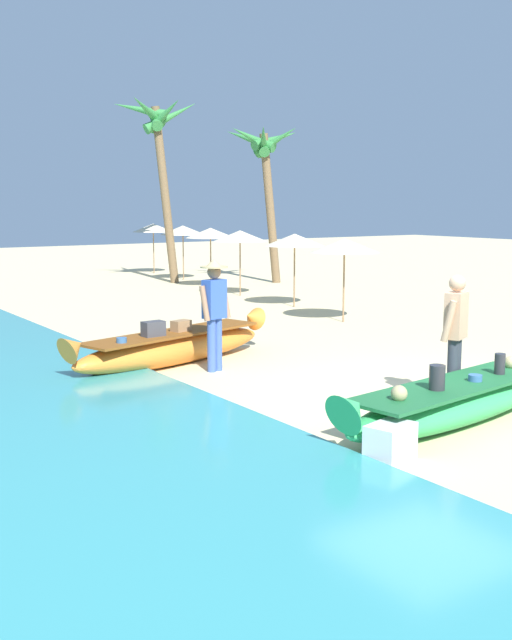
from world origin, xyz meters
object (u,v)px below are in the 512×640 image
object	(u,v)px
person_tourist_customer	(455,332)
palm_tree_tall_inland	(158,137)
person_vendor_hatted	(214,307)
cooler_box	(390,443)
boat_orange_midground	(173,347)
palm_tree_leaning_seaward	(265,156)
boat_green_foreground	(458,400)

from	to	relation	value
person_tourist_customer	palm_tree_tall_inland	size ratio (longest dim) A/B	0.29
person_vendor_hatted	palm_tree_tall_inland	distance (m)	14.48
person_tourist_customer	cooler_box	xyz separation A→B (m)	(-2.32, -1.23, -0.80)
person_vendor_hatted	boat_orange_midground	bearing A→B (deg)	111.35
person_vendor_hatted	palm_tree_leaning_seaward	world-z (taller)	palm_tree_leaning_seaward
boat_orange_midground	cooler_box	xyz separation A→B (m)	(-0.39, -5.66, -0.11)
boat_orange_midground	person_tourist_customer	world-z (taller)	person_tourist_customer
boat_orange_midground	palm_tree_leaning_seaward	bearing A→B (deg)	49.10
palm_tree_leaning_seaward	boat_green_foreground	bearing A→B (deg)	-116.22
person_tourist_customer	palm_tree_tall_inland	world-z (taller)	palm_tree_tall_inland
boat_green_foreground	palm_tree_leaning_seaward	distance (m)	17.44
boat_green_foreground	person_tourist_customer	xyz separation A→B (m)	(0.62, 0.64, 0.71)
palm_tree_tall_inland	palm_tree_leaning_seaward	distance (m)	3.57
person_vendor_hatted	cooler_box	xyz separation A→B (m)	(-0.72, -4.83, -0.85)
boat_orange_midground	person_vendor_hatted	world-z (taller)	person_vendor_hatted
boat_orange_midground	palm_tree_leaning_seaward	world-z (taller)	palm_tree_leaning_seaward
palm_tree_tall_inland	person_tourist_customer	bearing A→B (deg)	-103.33
person_vendor_hatted	palm_tree_tall_inland	bearing A→B (deg)	66.85
person_vendor_hatted	person_tourist_customer	size ratio (longest dim) A/B	1.03
boat_green_foreground	person_tourist_customer	bearing A→B (deg)	46.04
boat_orange_midground	cooler_box	world-z (taller)	boat_orange_midground
person_tourist_customer	palm_tree_leaning_seaward	xyz separation A→B (m)	(6.89, 14.60, 3.24)
boat_green_foreground	person_vendor_hatted	distance (m)	4.42
person_tourist_customer	cooler_box	distance (m)	2.74
boat_orange_midground	person_vendor_hatted	xyz separation A→B (m)	(0.32, -0.83, 0.75)
person_tourist_customer	boat_orange_midground	bearing A→B (deg)	113.44
boat_green_foreground	boat_orange_midground	bearing A→B (deg)	104.43
palm_tree_leaning_seaward	cooler_box	world-z (taller)	palm_tree_leaning_seaward
cooler_box	boat_green_foreground	bearing A→B (deg)	3.79
person_vendor_hatted	cooler_box	world-z (taller)	person_vendor_hatted
palm_tree_tall_inland	cooler_box	xyz separation A→B (m)	(-6.21, -17.68, -4.64)
palm_tree_tall_inland	cooler_box	bearing A→B (deg)	-109.37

